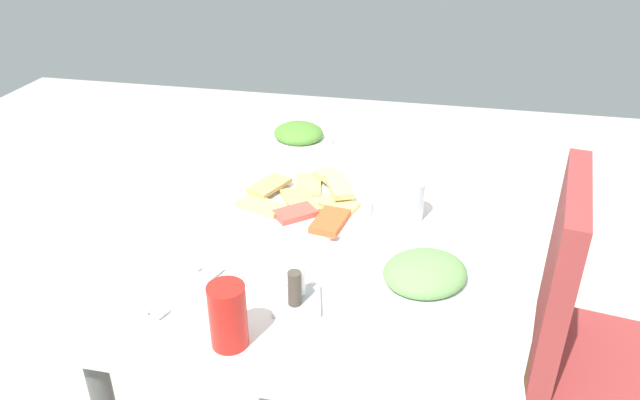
% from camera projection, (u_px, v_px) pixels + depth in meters
% --- Properties ---
extents(dining_table, '(1.15, 0.82, 0.75)m').
position_uv_depth(dining_table, '(332.00, 244.00, 1.50)').
color(dining_table, silver).
rests_on(dining_table, ground_plane).
extents(dining_chair, '(0.48, 0.49, 0.90)m').
position_uv_depth(dining_chair, '(594.00, 341.00, 1.43)').
color(dining_chair, '#9B3434').
rests_on(dining_chair, ground_plane).
extents(pide_platter, '(0.34, 0.34, 0.05)m').
position_uv_depth(pide_platter, '(304.00, 202.00, 1.49)').
color(pide_platter, white).
rests_on(pide_platter, dining_table).
extents(salad_plate_greens, '(0.22, 0.22, 0.06)m').
position_uv_depth(salad_plate_greens, '(299.00, 135.00, 1.85)').
color(salad_plate_greens, white).
rests_on(salad_plate_greens, dining_table).
extents(salad_plate_rice, '(0.24, 0.24, 0.06)m').
position_uv_depth(salad_plate_rice, '(425.00, 275.00, 1.20)').
color(salad_plate_rice, white).
rests_on(salad_plate_rice, dining_table).
extents(soda_can, '(0.09, 0.09, 0.12)m').
position_uv_depth(soda_can, '(228.00, 316.00, 1.03)').
color(soda_can, red).
rests_on(soda_can, dining_table).
extents(drinking_glass, '(0.08, 0.08, 0.10)m').
position_uv_depth(drinking_glass, '(407.00, 199.00, 1.42)').
color(drinking_glass, silver).
rests_on(drinking_glass, dining_table).
extents(paper_napkin, '(0.15, 0.15, 0.00)m').
position_uv_depth(paper_napkin, '(182.00, 291.00, 1.19)').
color(paper_napkin, white).
rests_on(paper_napkin, dining_table).
extents(fork, '(0.17, 0.06, 0.00)m').
position_uv_depth(fork, '(173.00, 288.00, 1.19)').
color(fork, silver).
rests_on(fork, paper_napkin).
extents(spoon, '(0.18, 0.08, 0.00)m').
position_uv_depth(spoon, '(190.00, 291.00, 1.18)').
color(spoon, silver).
rests_on(spoon, paper_napkin).
extents(condiment_caddy, '(0.11, 0.11, 0.08)m').
position_uv_depth(condiment_caddy, '(299.00, 293.00, 1.15)').
color(condiment_caddy, '#B2B2B7').
rests_on(condiment_caddy, dining_table).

